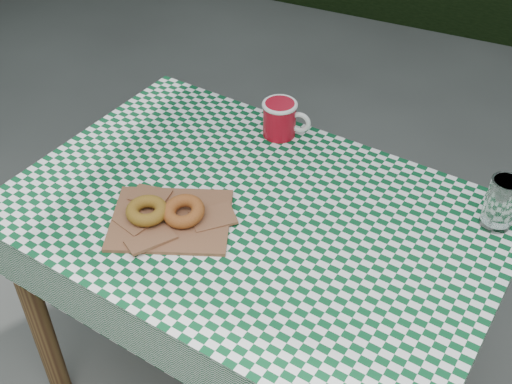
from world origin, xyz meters
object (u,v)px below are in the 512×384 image
at_px(table, 253,315).
at_px(drinking_glass, 501,203).
at_px(coffee_mug, 279,119).
at_px(paper_bag, 171,219).

xyz_separation_m(table, drinking_glass, (0.52, 0.20, 0.44)).
bearing_deg(coffee_mug, paper_bag, -109.29).
distance_m(table, paper_bag, 0.43).
height_order(table, paper_bag, paper_bag).
bearing_deg(table, paper_bag, -136.83).
bearing_deg(drinking_glass, table, -159.09).
bearing_deg(drinking_glass, paper_bag, -155.33).
bearing_deg(coffee_mug, table, -85.67).
distance_m(paper_bag, drinking_glass, 0.75).
bearing_deg(table, coffee_mug, 109.85).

